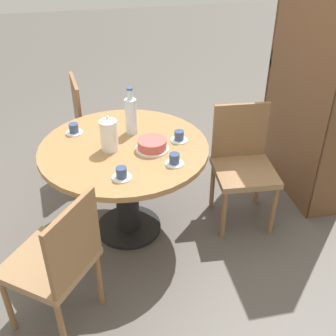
% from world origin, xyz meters
% --- Properties ---
extents(ground_plane, '(14.00, 14.00, 0.00)m').
position_xyz_m(ground_plane, '(0.00, 0.00, 0.00)').
color(ground_plane, '#56514C').
extents(dining_table, '(1.11, 1.11, 0.71)m').
position_xyz_m(dining_table, '(0.00, 0.00, 0.54)').
color(dining_table, black).
rests_on(dining_table, ground_plane).
extents(chair_a, '(0.45, 0.45, 0.87)m').
position_xyz_m(chair_a, '(-0.00, 0.84, 0.47)').
color(chair_a, olive).
rests_on(chair_a, ground_plane).
extents(chair_b, '(0.46, 0.46, 0.87)m').
position_xyz_m(chair_b, '(-0.83, -0.15, 0.47)').
color(chair_b, olive).
rests_on(chair_b, ground_plane).
extents(chair_c, '(0.59, 0.59, 0.87)m').
position_xyz_m(chair_c, '(0.71, -0.45, 0.47)').
color(chair_c, olive).
rests_on(chair_c, ground_plane).
extents(bookshelf, '(0.99, 0.28, 1.84)m').
position_xyz_m(bookshelf, '(-0.33, 1.45, 0.91)').
color(bookshelf, brown).
rests_on(bookshelf, ground_plane).
extents(coffee_pot, '(0.11, 0.11, 0.24)m').
position_xyz_m(coffee_pot, '(0.02, -0.09, 0.82)').
color(coffee_pot, white).
rests_on(coffee_pot, dining_table).
extents(water_bottle, '(0.08, 0.08, 0.33)m').
position_xyz_m(water_bottle, '(-0.17, 0.08, 0.84)').
color(water_bottle, silver).
rests_on(water_bottle, dining_table).
extents(cake_main, '(0.22, 0.22, 0.07)m').
position_xyz_m(cake_main, '(0.08, 0.17, 0.74)').
color(cake_main, white).
rests_on(cake_main, dining_table).
extents(cup_a, '(0.12, 0.12, 0.07)m').
position_xyz_m(cup_a, '(0.36, -0.05, 0.73)').
color(cup_a, white).
rests_on(cup_a, dining_table).
extents(cup_b, '(0.12, 0.12, 0.07)m').
position_xyz_m(cup_b, '(-0.25, -0.31, 0.73)').
color(cup_b, white).
rests_on(cup_b, dining_table).
extents(cup_c, '(0.12, 0.12, 0.07)m').
position_xyz_m(cup_c, '(0.00, 0.37, 0.73)').
color(cup_c, white).
rests_on(cup_c, dining_table).
extents(cup_d, '(0.12, 0.12, 0.07)m').
position_xyz_m(cup_d, '(0.27, 0.28, 0.73)').
color(cup_d, white).
rests_on(cup_d, dining_table).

